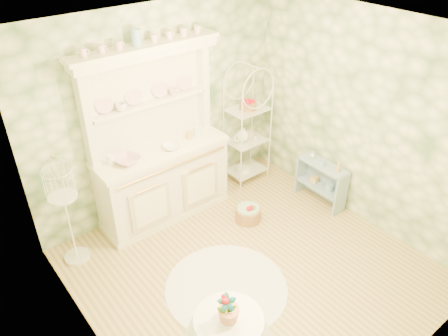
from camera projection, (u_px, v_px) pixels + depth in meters
floor at (251, 269)px, 5.10m from camera, size 3.60×3.60×0.00m
ceiling at (261, 37)px, 3.65m from camera, size 3.60×3.60×0.00m
wall_left at (85, 250)px, 3.43m from camera, size 3.60×3.60×0.00m
wall_right at (365, 122)px, 5.32m from camera, size 3.60×3.60×0.00m
wall_back at (161, 112)px, 5.56m from camera, size 3.60×3.60×0.00m
wall_front at (420, 277)px, 3.19m from camera, size 3.60×3.60×0.00m
kitchen_dresser at (160, 139)px, 5.38m from camera, size 1.87×0.61×2.29m
bakers_rack at (247, 125)px, 6.23m from camera, size 0.56×0.40×1.80m
side_shelf at (321, 185)px, 6.07m from camera, size 0.24×0.65×0.56m
birdcage_stand at (66, 210)px, 4.86m from camera, size 0.38×0.38×1.45m
floor_basket at (248, 213)px, 5.80m from camera, size 0.49×0.49×0.24m
lace_rug at (226, 287)px, 4.85m from camera, size 1.74×1.74×0.01m
bowl_floral at (127, 162)px, 5.16m from camera, size 0.38×0.38×0.07m
bowl_white at (171, 148)px, 5.45m from camera, size 0.24×0.24×0.07m
cup_left at (121, 108)px, 5.04m from camera, size 0.16×0.16×0.10m
cup_right at (173, 93)px, 5.41m from camera, size 0.14×0.14×0.10m
potted_geranium at (227, 311)px, 3.55m from camera, size 0.19×0.16×0.31m
bottle_amber at (339, 167)px, 5.70m from camera, size 0.07×0.07×0.15m
bottle_blue at (323, 164)px, 5.83m from camera, size 0.06×0.06×0.11m
bottle_glass at (313, 156)px, 6.02m from camera, size 0.08×0.08×0.10m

